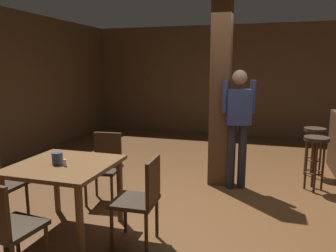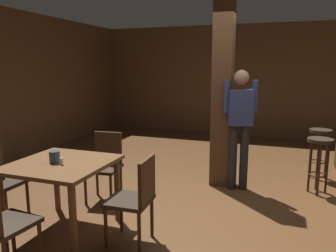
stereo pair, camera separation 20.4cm
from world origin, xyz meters
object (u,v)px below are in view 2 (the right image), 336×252
salt_shaker (62,161)px  bar_stool_near (320,153)px  chair_east (136,196)px  standing_person (240,121)px  bar_stool_mid (320,142)px  napkin_cup (55,157)px  chair_north (105,163)px  dining_table (62,173)px

salt_shaker → bar_stool_near: size_ratio=0.09×
chair_east → standing_person: bearing=68.0°
standing_person → bar_stool_mid: standing_person is taller
napkin_cup → salt_shaker: napkin_cup is taller
chair_north → salt_shaker: chair_north is taller
chair_east → standing_person: size_ratio=0.52×
dining_table → bar_stool_mid: bar_stool_mid is taller
bar_stool_mid → dining_table: bearing=-134.5°
salt_shaker → napkin_cup: bearing=161.9°
chair_north → chair_east: bearing=-46.1°
chair_north → chair_east: same height
napkin_cup → salt_shaker: 0.12m
dining_table → chair_north: chair_north is taller
standing_person → chair_north: bearing=-149.6°
dining_table → standing_person: 2.49m
dining_table → chair_north: bearing=91.2°
salt_shaker → standing_person: size_ratio=0.04×
dining_table → bar_stool_mid: (2.75, 2.80, -0.06)m
chair_east → napkin_cup: bearing=-176.6°
chair_north → salt_shaker: (0.08, -1.00, 0.30)m
chair_east → bar_stool_mid: 3.38m
dining_table → chair_east: chair_east is taller
chair_north → bar_stool_near: (2.71, 1.19, 0.08)m
napkin_cup → bar_stool_near: size_ratio=0.16×
chair_east → salt_shaker: 0.85m
chair_north → chair_east: (0.87, -0.91, 0.00)m
chair_north → chair_east: size_ratio=1.00×
bar_stool_mid → salt_shaker: bearing=-133.0°
napkin_cup → bar_stool_near: 3.49m
chair_east → bar_stool_near: (1.83, 2.10, 0.08)m
chair_east → bar_stool_mid: chair_east is taller
dining_table → salt_shaker: bearing=-50.7°
salt_shaker → standing_person: (1.54, 1.95, 0.19)m
dining_table → standing_person: size_ratio=0.57×
chair_north → napkin_cup: chair_north is taller
napkin_cup → salt_shaker: (0.11, -0.04, -0.03)m
dining_table → chair_east: 0.87m
bar_stool_near → bar_stool_mid: 0.70m
standing_person → napkin_cup: bearing=-130.9°
chair_north → standing_person: size_ratio=0.52×
bar_stool_near → salt_shaker: bearing=-140.2°
napkin_cup → standing_person: standing_person is taller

